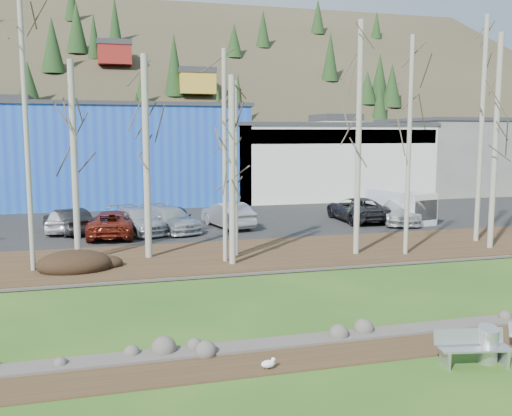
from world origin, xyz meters
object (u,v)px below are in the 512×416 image
object	(u,v)px
car_4	(176,218)
car_7	(398,211)
bench_intact	(473,348)
car_2	(113,223)
litter_bin	(488,346)
car_8	(170,219)
van_white	(402,206)
car_6	(357,209)
car_3	(138,221)
car_0	(64,220)
car_1	(68,221)
car_5	(228,215)
seagull	(268,364)

from	to	relation	value
car_4	car_7	world-z (taller)	car_7
bench_intact	car_2	distance (m)	22.18
litter_bin	car_8	world-z (taller)	car_8
car_7	van_white	world-z (taller)	van_white
car_6	van_white	size ratio (longest dim) A/B	1.13
car_3	car_8	size ratio (longest dim) A/B	1.00
van_white	car_6	bearing A→B (deg)	142.89
litter_bin	car_2	xyz separation A→B (m)	(-8.87, 20.49, 0.44)
car_0	car_2	world-z (taller)	car_2
litter_bin	car_1	xyz separation A→B (m)	(-11.34, 22.22, 0.43)
car_3	car_5	world-z (taller)	car_5
car_6	car_8	world-z (taller)	car_6
car_7	litter_bin	bearing A→B (deg)	-94.33
car_0	car_1	world-z (taller)	car_0
car_0	litter_bin	bearing A→B (deg)	123.16
car_3	litter_bin	bearing A→B (deg)	-91.56
litter_bin	car_7	size ratio (longest dim) A/B	0.16
bench_intact	car_4	distance (m)	22.60
car_0	car_8	xyz separation A→B (m)	(5.98, -1.51, -0.00)
car_3	seagull	bearing A→B (deg)	-105.71
car_2	van_white	xyz separation A→B (m)	(18.27, 0.36, 0.28)
car_5	seagull	bearing A→B (deg)	68.04
seagull	car_2	size ratio (longest dim) A/B	0.08
car_4	car_5	distance (m)	3.14
bench_intact	car_7	bearing A→B (deg)	76.00
car_1	car_5	distance (m)	9.34
car_2	car_5	bearing A→B (deg)	-162.28
car_2	car_4	xyz separation A→B (m)	(3.73, 1.58, -0.05)
car_4	car_7	size ratio (longest dim) A/B	0.75
van_white	car_7	bearing A→B (deg)	-164.30
car_0	car_4	bearing A→B (deg)	-179.61
car_0	car_3	bearing A→B (deg)	166.16
van_white	litter_bin	bearing A→B (deg)	-127.17
car_2	seagull	bearing A→B (deg)	106.68
car_5	car_8	xyz separation A→B (m)	(-3.60, -0.56, -0.05)
car_2	car_1	bearing A→B (deg)	-27.81
seagull	car_5	size ratio (longest dim) A/B	0.09
car_0	car_3	xyz separation A→B (m)	(4.15, -1.51, -0.00)
car_1	car_3	xyz separation A→B (m)	(3.89, -1.01, 0.01)
bench_intact	car_5	bearing A→B (deg)	104.63
seagull	car_4	world-z (taller)	car_4
car_6	car_7	xyz separation A→B (m)	(2.23, -1.42, -0.01)
car_0	car_4	world-z (taller)	car_0
car_0	car_7	size ratio (longest dim) A/B	0.80
car_2	litter_bin	bearing A→B (deg)	120.58
seagull	car_8	world-z (taller)	car_8
car_0	car_6	world-z (taller)	car_6
car_8	car_6	bearing A→B (deg)	-17.07
car_4	car_5	world-z (taller)	car_5
car_1	litter_bin	bearing A→B (deg)	93.84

